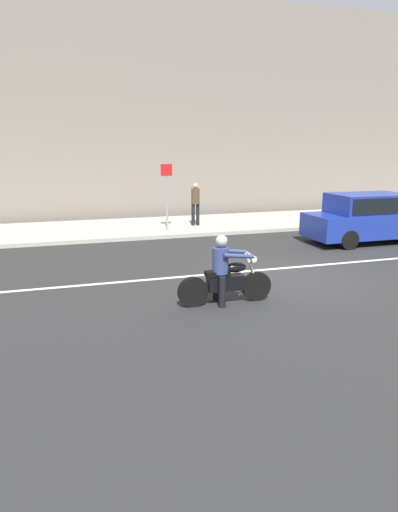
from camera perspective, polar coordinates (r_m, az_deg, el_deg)
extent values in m
plane|color=#272727|center=(11.54, 12.24, -2.78)|extent=(80.00, 80.00, 0.00)
cube|color=#A8A399|center=(18.74, 0.43, 4.15)|extent=(40.00, 4.40, 0.14)
cube|color=slate|center=(21.80, -2.33, 18.33)|extent=(40.00, 1.40, 9.85)
cube|color=silver|center=(12.38, 10.93, -1.56)|extent=(18.00, 0.14, 0.01)
cylinder|color=black|center=(9.64, 7.51, -3.91)|extent=(0.65, 0.13, 0.65)
cylinder|color=black|center=(9.18, -0.80, -4.71)|extent=(0.65, 0.13, 0.65)
cylinder|color=silver|center=(9.49, 6.92, -1.88)|extent=(0.36, 0.06, 0.79)
cube|color=black|center=(9.34, 3.47, -3.50)|extent=(0.80, 0.29, 0.32)
ellipsoid|color=black|center=(9.33, 4.78, -1.49)|extent=(0.48, 0.25, 0.22)
cube|color=black|center=(9.22, 2.44, -2.28)|extent=(0.52, 0.25, 0.10)
cylinder|color=silver|center=(9.37, 6.64, 0.24)|extent=(0.05, 0.70, 0.04)
sphere|color=silver|center=(9.44, 7.07, -0.55)|extent=(0.17, 0.17, 0.17)
cylinder|color=silver|center=(9.43, 1.41, -4.07)|extent=(0.70, 0.08, 0.07)
cylinder|color=black|center=(9.16, 3.05, -4.71)|extent=(0.15, 0.15, 0.66)
cylinder|color=black|center=(9.52, 2.26, -3.98)|extent=(0.15, 0.15, 0.66)
cylinder|color=navy|center=(9.17, 2.81, -0.60)|extent=(0.34, 0.34, 0.55)
cylinder|color=navy|center=(9.05, 5.25, 0.00)|extent=(0.67, 0.10, 0.16)
cylinder|color=navy|center=(9.45, 4.29, 0.62)|extent=(0.67, 0.10, 0.16)
sphere|color=tan|center=(9.08, 2.96, 1.82)|extent=(0.20, 0.20, 0.20)
sphere|color=#B7B7BC|center=(9.08, 2.96, 2.01)|extent=(0.25, 0.25, 0.25)
cube|color=navy|center=(16.62, 21.60, 3.90)|extent=(4.72, 1.76, 0.80)
cube|color=navy|center=(16.37, 21.17, 6.42)|extent=(2.60, 1.62, 0.68)
cube|color=black|center=(16.37, 21.17, 6.42)|extent=(2.39, 1.65, 0.54)
cylinder|color=black|center=(15.82, 17.31, 2.60)|extent=(0.64, 1.82, 0.64)
cylinder|color=gray|center=(16.95, -4.24, 7.67)|extent=(0.08, 0.08, 2.56)
cube|color=red|center=(16.84, -4.28, 11.14)|extent=(0.44, 0.03, 0.44)
cylinder|color=black|center=(18.04, -0.77, 5.42)|extent=(0.14, 0.14, 0.89)
cylinder|color=black|center=(18.09, -0.16, 5.45)|extent=(0.14, 0.14, 0.89)
cylinder|color=#4C3823|center=(17.97, -0.47, 7.83)|extent=(0.34, 0.34, 0.63)
sphere|color=tan|center=(17.93, -0.47, 9.16)|extent=(0.21, 0.21, 0.21)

